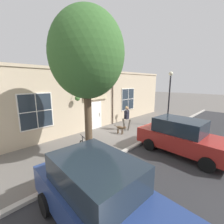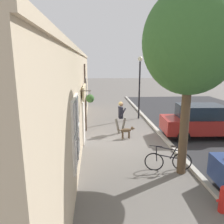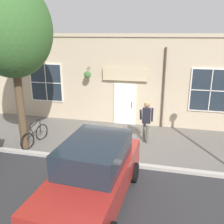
{
  "view_description": "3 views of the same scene",
  "coord_description": "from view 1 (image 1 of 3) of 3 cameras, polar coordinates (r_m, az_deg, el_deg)",
  "views": [
    {
      "loc": [
        6.49,
        -7.4,
        3.53
      ],
      "look_at": [
        -0.69,
        0.03,
        1.46
      ],
      "focal_mm": 24.0,
      "sensor_mm": 36.0,
      "label": 1
    },
    {
      "loc": [
        -1.6,
        -10.73,
        3.92
      ],
      "look_at": [
        -0.77,
        -0.44,
        1.57
      ],
      "focal_mm": 35.0,
      "sensor_mm": 36.0,
      "label": 2
    },
    {
      "loc": [
        9.68,
        1.88,
        4.47
      ],
      "look_at": [
        -1.26,
        -0.69,
        0.88
      ],
      "focal_mm": 40.0,
      "sensor_mm": 36.0,
      "label": 3
    }
  ],
  "objects": [
    {
      "name": "storefront_facade",
      "position": [
        11.58,
        -6.08,
        4.8
      ],
      "size": [
        0.95,
        18.0,
        4.43
      ],
      "color": "#C6B293",
      "rests_on": "ground_plane"
    },
    {
      "name": "parked_car_nearest_curb",
      "position": [
        4.1,
        -4.59,
        -29.0
      ],
      "size": [
        4.39,
        2.11,
        1.75
      ],
      "color": "navy",
      "rests_on": "ground_plane"
    },
    {
      "name": "leaning_bicycle",
      "position": [
        7.41,
        -9.23,
        -14.0
      ],
      "size": [
        1.73,
        0.3,
        1.01
      ],
      "color": "black",
      "rests_on": "ground_plane"
    },
    {
      "name": "dog_on_leash",
      "position": [
        10.37,
        3.41,
        -6.09
      ],
      "size": [
        0.99,
        0.32,
        0.64
      ],
      "color": "brown",
      "rests_on": "ground_plane"
    },
    {
      "name": "street_tree_by_curb",
      "position": [
        6.28,
        -9.65,
        19.37
      ],
      "size": [
        3.12,
        2.81,
        6.29
      ],
      "color": "brown",
      "rests_on": "ground_plane"
    },
    {
      "name": "curb_and_road",
      "position": [
        8.22,
        36.39,
        -16.33
      ],
      "size": [
        10.1,
        28.0,
        0.12
      ],
      "color": "#B2ADA3",
      "rests_on": "ground_plane"
    },
    {
      "name": "fire_hydrant",
      "position": [
        5.88,
        -25.31,
        -22.06
      ],
      "size": [
        0.34,
        0.2,
        0.77
      ],
      "color": "red",
      "rests_on": "ground_plane"
    },
    {
      "name": "parked_car_mid_block",
      "position": [
        8.27,
        25.05,
        -8.49
      ],
      "size": [
        4.39,
        2.11,
        1.75
      ],
      "color": "maroon",
      "rests_on": "ground_plane"
    },
    {
      "name": "ground_plane",
      "position": [
        10.46,
        2.62,
        -8.42
      ],
      "size": [
        90.0,
        90.0,
        0.0
      ],
      "primitive_type": "plane",
      "color": "#66605B"
    },
    {
      "name": "pedestrian_walking",
      "position": [
        11.01,
        5.63,
        -1.45
      ],
      "size": [
        0.67,
        0.55,
        1.81
      ],
      "color": "#6B665B",
      "rests_on": "ground_plane"
    },
    {
      "name": "street_lamp",
      "position": [
        12.68,
        21.1,
        7.61
      ],
      "size": [
        0.32,
        0.32,
        4.33
      ],
      "color": "black",
      "rests_on": "ground_plane"
    }
  ]
}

